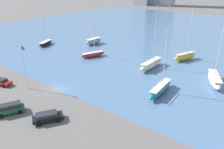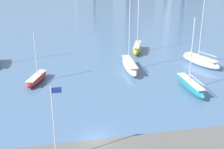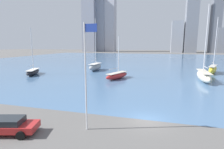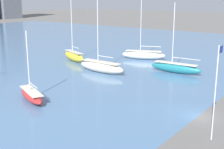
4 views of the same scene
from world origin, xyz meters
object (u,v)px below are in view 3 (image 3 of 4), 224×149
(sailboat_black, at_px, (33,72))
(flag_pole, at_px, (86,73))
(sailboat_red, at_px, (117,75))
(sailboat_gray, at_px, (95,67))
(sailboat_yellow, at_px, (213,69))
(sailboat_cream, at_px, (204,76))
(parked_sedan_red, at_px, (9,125))

(sailboat_black, bearing_deg, flag_pole, -64.05)
(sailboat_red, xyz_separation_m, sailboat_gray, (-9.76, 11.33, 0.38))
(flag_pole, relative_size, sailboat_black, 0.81)
(flag_pole, relative_size, sailboat_gray, 0.63)
(sailboat_yellow, height_order, sailboat_red, sailboat_yellow)
(sailboat_gray, bearing_deg, sailboat_black, -136.16)
(sailboat_cream, height_order, sailboat_gray, sailboat_cream)
(sailboat_red, distance_m, sailboat_black, 23.17)
(sailboat_yellow, distance_m, sailboat_black, 49.76)
(flag_pole, bearing_deg, parked_sedan_red, -157.73)
(flag_pole, bearing_deg, sailboat_red, 97.11)
(sailboat_black, distance_m, parked_sedan_red, 33.73)
(flag_pole, relative_size, parked_sedan_red, 1.87)
(sailboat_red, distance_m, parked_sedan_red, 28.09)
(sailboat_gray, height_order, sailboat_black, sailboat_gray)
(sailboat_yellow, bearing_deg, flag_pole, -97.00)
(sailboat_red, bearing_deg, sailboat_cream, 29.94)
(flag_pole, height_order, sailboat_yellow, sailboat_yellow)
(flag_pole, bearing_deg, sailboat_yellow, 62.17)
(sailboat_yellow, relative_size, sailboat_cream, 0.93)
(flag_pole, xyz_separation_m, sailboat_gray, (-12.91, 36.54, -4.25))
(flag_pole, distance_m, sailboat_cream, 32.41)
(flag_pole, xyz_separation_m, sailboat_red, (-3.15, 25.21, -4.63))
(sailboat_cream, height_order, sailboat_black, sailboat_cream)
(sailboat_black, bearing_deg, sailboat_yellow, -3.06)
(sailboat_black, bearing_deg, sailboat_cream, -16.66)
(sailboat_red, bearing_deg, parked_sedan_red, -74.69)
(sailboat_yellow, height_order, sailboat_gray, sailboat_gray)
(flag_pole, relative_size, sailboat_cream, 0.60)
(parked_sedan_red, bearing_deg, sailboat_black, -159.41)
(flag_pole, bearing_deg, sailboat_gray, 109.46)
(sailboat_yellow, relative_size, sailboat_black, 1.24)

